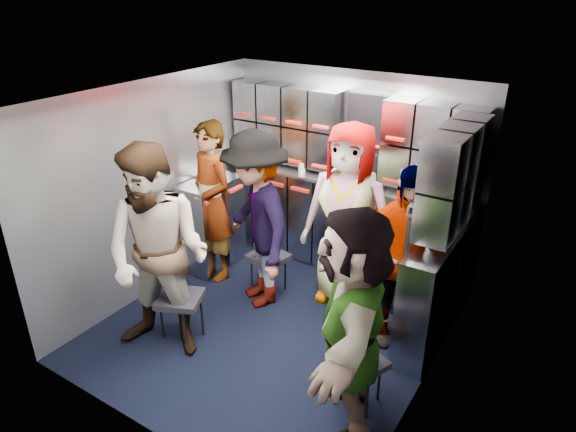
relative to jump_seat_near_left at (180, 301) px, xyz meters
The scene contains 29 objects.
floor 0.92m from the jump_seat_near_left, 44.73° to the left, with size 3.00×3.00×0.00m, color black.
wall_back 2.27m from the jump_seat_near_left, 74.14° to the left, with size 2.80×0.04×2.10m, color #9AA0A8.
wall_left 1.20m from the jump_seat_near_left, 143.94° to the left, with size 0.04×3.00×2.10m, color #9AA0A8.
wall_right 2.18m from the jump_seat_near_left, 16.43° to the left, with size 0.04×3.00×2.10m, color #9AA0A8.
ceiling 1.91m from the jump_seat_near_left, 44.73° to the left, with size 2.80×3.00×0.02m, color silver.
cart_bank_back 1.97m from the jump_seat_near_left, 72.47° to the left, with size 2.68×0.38×0.99m, color #90949F.
cart_bank_left 1.30m from the jump_seat_near_left, 117.48° to the left, with size 0.38×0.76×0.99m, color #90949F.
counter 2.07m from the jump_seat_near_left, 72.47° to the left, with size 2.68×0.42×0.03m, color #AEB1B6.
locker_bank_back 2.31m from the jump_seat_near_left, 72.98° to the left, with size 2.68×0.28×0.82m, color #90949F.
locker_bank_right 2.51m from the jump_seat_near_left, 34.94° to the left, with size 0.28×1.00×0.82m, color #90949F.
right_cabinet 2.20m from the jump_seat_near_left, 32.80° to the left, with size 0.28×1.20×1.00m, color #90949F.
coffee_niche 2.40m from the jump_seat_near_left, 68.84° to the left, with size 0.46×0.16×0.84m, color black, non-canonical shape.
red_latch_strip 1.85m from the jump_seat_near_left, 70.53° to the left, with size 2.60×0.02×0.03m, color #B41B12.
jump_seat_near_left is the anchor object (origin of this frame).
jump_seat_mid_left 1.05m from the jump_seat_near_left, 77.75° to the left, with size 0.40×0.38×0.42m.
jump_seat_center 1.78m from the jump_seat_near_left, 58.93° to the left, with size 0.43×0.42×0.45m.
jump_seat_mid_right 1.99m from the jump_seat_near_left, 36.58° to the left, with size 0.49×0.47×0.50m.
jump_seat_near_right 1.65m from the jump_seat_near_left, ahead, with size 0.44×0.43×0.41m.
attendant_standing 1.19m from the jump_seat_near_left, 114.56° to the left, with size 0.61×0.40×1.68m, color black.
attendant_arc_a 0.57m from the jump_seat_near_left, 90.00° to the right, with size 0.89×0.69×1.83m, color black.
attendant_arc_b 1.00m from the jump_seat_near_left, 75.24° to the left, with size 1.11×0.64×1.72m, color black.
attendant_arc_c 1.71m from the jump_seat_near_left, 55.67° to the left, with size 0.88×0.57×1.79m, color black.
attendant_arc_d 1.93m from the jump_seat_near_left, 32.18° to the left, with size 0.95×0.40×1.62m, color black.
attendant_arc_e 1.71m from the jump_seat_near_left, ahead, with size 1.56×0.50×1.68m, color black.
bottle_left 2.04m from the jump_seat_near_left, 74.95° to the left, with size 0.07×0.07×0.22m, color white.
bottle_mid 2.05m from the jump_seat_near_left, 74.27° to the left, with size 0.06×0.06×0.22m, color white.
bottle_right 2.34m from the jump_seat_near_left, 55.94° to the left, with size 0.07×0.07×0.25m, color white.
cup_left 1.95m from the jump_seat_near_left, 85.97° to the left, with size 0.07×0.07×0.10m, color tan.
cup_right 2.65m from the jump_seat_near_left, 45.42° to the left, with size 0.09×0.09×0.10m, color tan.
Camera 1 is at (2.19, -3.22, 2.92)m, focal length 32.00 mm.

